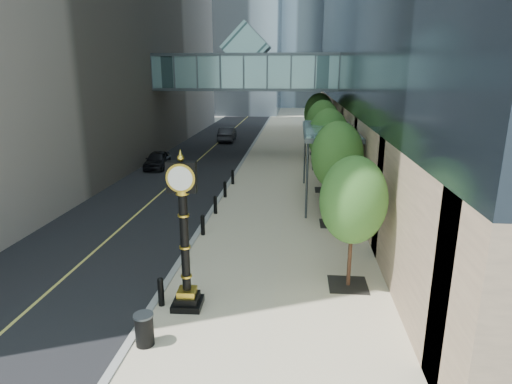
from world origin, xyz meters
TOP-DOWN VIEW (x-y plane):
  - ground at (0.00, 0.00)m, footprint 320.00×320.00m
  - road at (-7.00, 40.00)m, footprint 8.00×180.00m
  - sidewalk at (1.00, 40.00)m, footprint 8.00×180.00m
  - curb at (-3.00, 40.00)m, footprint 0.25×180.00m
  - skywalk at (-3.00, 28.00)m, footprint 17.00×4.20m
  - entrance_canopy at (3.48, 14.00)m, footprint 3.00×8.00m
  - bollard_row at (-2.70, 9.00)m, footprint 0.20×16.20m
  - street_trees at (3.60, 17.38)m, footprint 2.74×28.53m
  - street_clock at (-1.82, 1.00)m, footprint 0.99×0.99m
  - trash_bin at (-2.51, -1.11)m, footprint 0.61×0.61m
  - pedestrian at (4.50, 12.85)m, footprint 0.73×0.55m
  - car_near at (-9.55, 21.70)m, footprint 1.88×4.07m
  - car_far at (-6.16, 36.08)m, footprint 1.84×4.79m

SIDE VIEW (x-z plane):
  - ground at x=0.00m, z-range 0.00..0.00m
  - road at x=-7.00m, z-range 0.00..0.02m
  - sidewalk at x=1.00m, z-range 0.00..0.06m
  - curb at x=-3.00m, z-range 0.00..0.07m
  - bollard_row at x=-2.70m, z-range 0.06..0.96m
  - trash_bin at x=-2.51m, z-range 0.06..0.96m
  - car_near at x=-9.55m, z-range 0.02..1.37m
  - car_far at x=-6.16m, z-range 0.02..1.58m
  - pedestrian at x=4.50m, z-range 0.06..1.86m
  - street_clock at x=-1.82m, z-range -0.28..4.80m
  - street_trees at x=3.60m, z-range 0.82..6.44m
  - entrance_canopy at x=3.48m, z-range 2.00..6.38m
  - skywalk at x=-3.00m, z-range 4.81..10.61m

